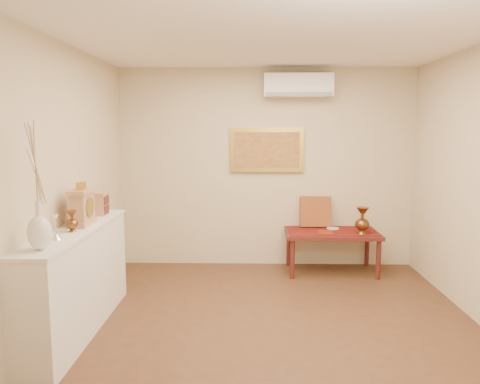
{
  "coord_description": "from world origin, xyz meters",
  "views": [
    {
      "loc": [
        -0.22,
        -4.15,
        1.88
      ],
      "look_at": [
        -0.34,
        1.15,
        1.17
      ],
      "focal_mm": 35.0,
      "sensor_mm": 36.0,
      "label": 1
    }
  ],
  "objects_px": {
    "brass_urn_tall": "(362,218)",
    "display_ledge": "(78,280)",
    "low_table": "(332,236)",
    "white_vase": "(37,188)",
    "wooden_chest": "(99,203)",
    "mantel_clock": "(82,207)"
  },
  "relations": [
    {
      "from": "wooden_chest",
      "to": "brass_urn_tall",
      "type": "bearing_deg",
      "value": 19.04
    },
    {
      "from": "brass_urn_tall",
      "to": "wooden_chest",
      "type": "height_order",
      "value": "wooden_chest"
    },
    {
      "from": "white_vase",
      "to": "brass_urn_tall",
      "type": "bearing_deg",
      "value": 39.54
    },
    {
      "from": "brass_urn_tall",
      "to": "display_ledge",
      "type": "xyz_separation_m",
      "value": [
        -3.03,
        -1.72,
        -0.27
      ]
    },
    {
      "from": "brass_urn_tall",
      "to": "mantel_clock",
      "type": "height_order",
      "value": "mantel_clock"
    },
    {
      "from": "white_vase",
      "to": "wooden_chest",
      "type": "bearing_deg",
      "value": 90.55
    },
    {
      "from": "mantel_clock",
      "to": "display_ledge",
      "type": "bearing_deg",
      "value": -96.26
    },
    {
      "from": "brass_urn_tall",
      "to": "low_table",
      "type": "relative_size",
      "value": 0.35
    },
    {
      "from": "mantel_clock",
      "to": "wooden_chest",
      "type": "xyz_separation_m",
      "value": [
        -0.01,
        0.52,
        -0.05
      ]
    },
    {
      "from": "display_ledge",
      "to": "wooden_chest",
      "type": "relative_size",
      "value": 8.28
    },
    {
      "from": "mantel_clock",
      "to": "low_table",
      "type": "xyz_separation_m",
      "value": [
        2.66,
        1.72,
        -0.67
      ]
    },
    {
      "from": "mantel_clock",
      "to": "wooden_chest",
      "type": "height_order",
      "value": "mantel_clock"
    },
    {
      "from": "white_vase",
      "to": "low_table",
      "type": "relative_size",
      "value": 0.79
    },
    {
      "from": "low_table",
      "to": "wooden_chest",
      "type": "bearing_deg",
      "value": -155.79
    },
    {
      "from": "white_vase",
      "to": "display_ledge",
      "type": "height_order",
      "value": "white_vase"
    },
    {
      "from": "display_ledge",
      "to": "low_table",
      "type": "xyz_separation_m",
      "value": [
        2.67,
        1.88,
        -0.01
      ]
    },
    {
      "from": "brass_urn_tall",
      "to": "mantel_clock",
      "type": "xyz_separation_m",
      "value": [
        -3.01,
        -1.57,
        0.39
      ]
    },
    {
      "from": "brass_urn_tall",
      "to": "wooden_chest",
      "type": "distance_m",
      "value": 3.21
    },
    {
      "from": "mantel_clock",
      "to": "low_table",
      "type": "relative_size",
      "value": 0.34
    },
    {
      "from": "display_ledge",
      "to": "mantel_clock",
      "type": "distance_m",
      "value": 0.68
    },
    {
      "from": "low_table",
      "to": "white_vase",
      "type": "bearing_deg",
      "value": -135.15
    },
    {
      "from": "display_ledge",
      "to": "low_table",
      "type": "relative_size",
      "value": 1.68
    }
  ]
}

